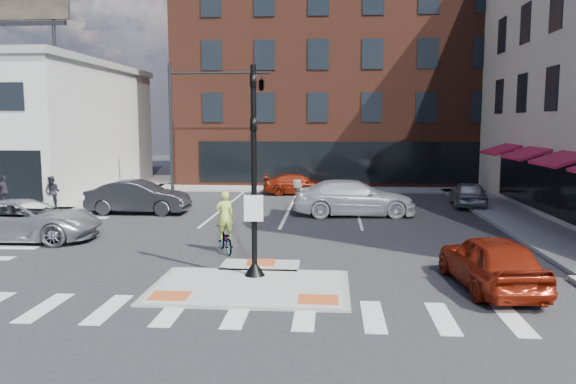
# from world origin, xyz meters

# --- Properties ---
(ground) EXTENTS (120.00, 120.00, 0.00)m
(ground) POSITION_xyz_m (0.00, 0.00, 0.00)
(ground) COLOR #28282B
(ground) RESTS_ON ground
(refuge_island) EXTENTS (5.40, 4.65, 0.13)m
(refuge_island) POSITION_xyz_m (0.00, -0.26, 0.05)
(refuge_island) COLOR gray
(refuge_island) RESTS_ON ground
(sidewalk_nw) EXTENTS (23.50, 20.50, 0.15)m
(sidewalk_nw) POSITION_xyz_m (-16.76, 15.29, 0.08)
(sidewalk_nw) COLOR gray
(sidewalk_nw) RESTS_ON ground
(sidewalk_e) EXTENTS (3.00, 24.00, 0.15)m
(sidewalk_e) POSITION_xyz_m (10.80, 10.00, 0.07)
(sidewalk_e) COLOR gray
(sidewalk_e) RESTS_ON ground
(sidewalk_n) EXTENTS (26.00, 3.00, 0.15)m
(sidewalk_n) POSITION_xyz_m (3.00, 22.00, 0.07)
(sidewalk_n) COLOR gray
(sidewalk_n) RESTS_ON ground
(building_n) EXTENTS (24.40, 18.40, 15.50)m
(building_n) POSITION_xyz_m (3.00, 31.99, 7.80)
(building_n) COLOR #53271A
(building_n) RESTS_ON ground
(building_far_left) EXTENTS (10.00, 12.00, 10.00)m
(building_far_left) POSITION_xyz_m (-4.00, 52.00, 5.00)
(building_far_left) COLOR slate
(building_far_left) RESTS_ON ground
(building_far_right) EXTENTS (12.00, 12.00, 12.00)m
(building_far_right) POSITION_xyz_m (9.00, 54.00, 6.00)
(building_far_right) COLOR brown
(building_far_right) RESTS_ON ground
(signal_pole) EXTENTS (0.60, 0.60, 5.98)m
(signal_pole) POSITION_xyz_m (0.00, 0.40, 2.36)
(signal_pole) COLOR black
(signal_pole) RESTS_ON refuge_island
(mast_arm_signal) EXTENTS (6.10, 2.24, 8.00)m
(mast_arm_signal) POSITION_xyz_m (-3.47, 18.00, 6.21)
(mast_arm_signal) COLOR black
(mast_arm_signal) RESTS_ON ground
(silver_suv) EXTENTS (5.81, 2.91, 1.58)m
(silver_suv) POSITION_xyz_m (-9.50, 5.00, 0.79)
(silver_suv) COLOR #AAADB1
(silver_suv) RESTS_ON ground
(red_sedan) EXTENTS (2.29, 4.62, 1.52)m
(red_sedan) POSITION_xyz_m (6.54, 0.00, 0.76)
(red_sedan) COLOR maroon
(red_sedan) RESTS_ON ground
(white_pickup) EXTENTS (6.12, 2.92, 1.72)m
(white_pickup) POSITION_xyz_m (3.27, 11.89, 0.86)
(white_pickup) COLOR white
(white_pickup) RESTS_ON ground
(bg_car_dark) EXTENTS (5.00, 1.79, 1.64)m
(bg_car_dark) POSITION_xyz_m (-7.37, 11.62, 0.82)
(bg_car_dark) COLOR #232327
(bg_car_dark) RESTS_ON ground
(bg_car_silver) EXTENTS (1.96, 4.18, 1.38)m
(bg_car_silver) POSITION_xyz_m (9.50, 15.24, 0.69)
(bg_car_silver) COLOR #A7AAAE
(bg_car_silver) RESTS_ON ground
(bg_car_red) EXTENTS (4.65, 2.40, 1.29)m
(bg_car_red) POSITION_xyz_m (0.09, 19.67, 0.64)
(bg_car_red) COLOR maroon
(bg_car_red) RESTS_ON ground
(cyclist) EXTENTS (1.22, 1.79, 2.15)m
(cyclist) POSITION_xyz_m (-1.50, 3.71, 0.72)
(cyclist) COLOR #3F3F44
(cyclist) RESTS_ON ground
(pedestrian_a) EXTENTS (0.82, 0.64, 1.65)m
(pedestrian_a) POSITION_xyz_m (-12.00, 12.00, 0.98)
(pedestrian_a) COLOR black
(pedestrian_a) RESTS_ON sidewalk_nw
(pedestrian_b) EXTENTS (1.06, 0.89, 1.70)m
(pedestrian_b) POSITION_xyz_m (-14.51, 12.00, 1.00)
(pedestrian_b) COLOR #2F2932
(pedestrian_b) RESTS_ON sidewalk_nw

